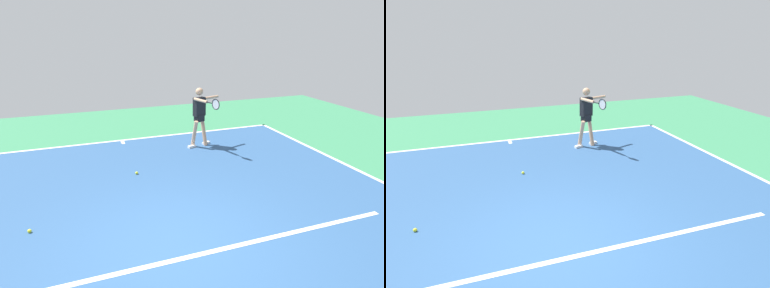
% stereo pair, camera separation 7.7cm
% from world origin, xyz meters
% --- Properties ---
extents(ground_plane, '(20.07, 20.07, 0.00)m').
position_xyz_m(ground_plane, '(0.00, 0.00, 0.00)').
color(ground_plane, '#388456').
extents(court_surface, '(10.27, 11.60, 0.00)m').
position_xyz_m(court_surface, '(0.00, 0.00, 0.00)').
color(court_surface, '#2D5484').
rests_on(court_surface, ground_plane).
extents(court_line_baseline_near, '(10.27, 0.10, 0.01)m').
position_xyz_m(court_line_baseline_near, '(0.00, -5.75, 0.00)').
color(court_line_baseline_near, white).
rests_on(court_line_baseline_near, ground_plane).
extents(court_line_service, '(7.70, 0.10, 0.01)m').
position_xyz_m(court_line_service, '(0.00, 0.28, 0.00)').
color(court_line_service, white).
rests_on(court_line_service, ground_plane).
extents(court_line_centre_mark, '(0.10, 0.30, 0.01)m').
position_xyz_m(court_line_centre_mark, '(0.00, -5.55, 0.00)').
color(court_line_centre_mark, white).
rests_on(court_line_centre_mark, ground_plane).
extents(tennis_player, '(1.07, 1.29, 1.74)m').
position_xyz_m(tennis_player, '(-2.09, -4.42, 0.99)').
color(tennis_player, tan).
rests_on(tennis_player, ground_plane).
extents(tennis_ball_centre_court, '(0.07, 0.07, 0.07)m').
position_xyz_m(tennis_ball_centre_court, '(0.07, -3.04, 0.03)').
color(tennis_ball_centre_court, yellow).
rests_on(tennis_ball_centre_court, ground_plane).
extents(tennis_ball_by_sideline, '(0.07, 0.07, 0.07)m').
position_xyz_m(tennis_ball_by_sideline, '(2.27, -1.27, 0.03)').
color(tennis_ball_by_sideline, yellow).
rests_on(tennis_ball_by_sideline, ground_plane).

